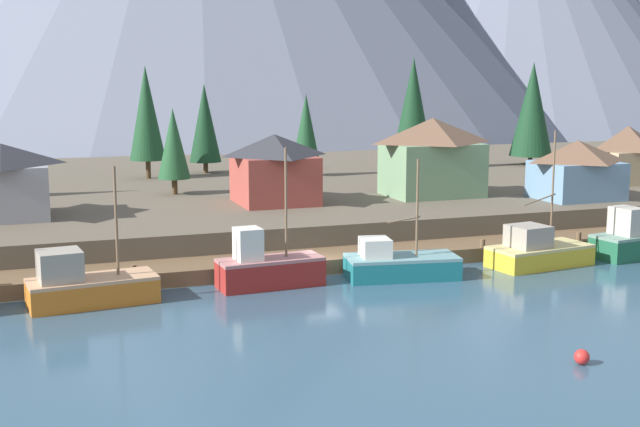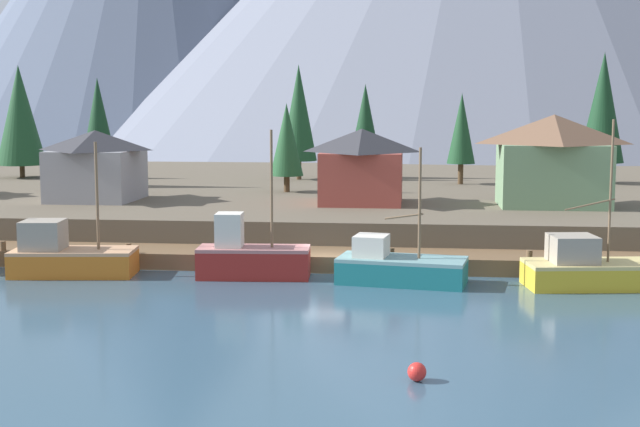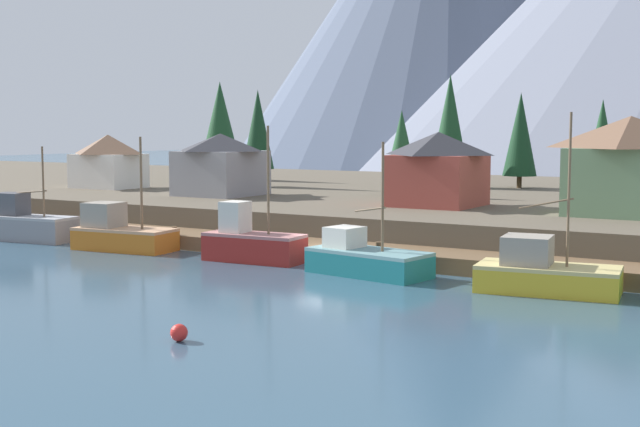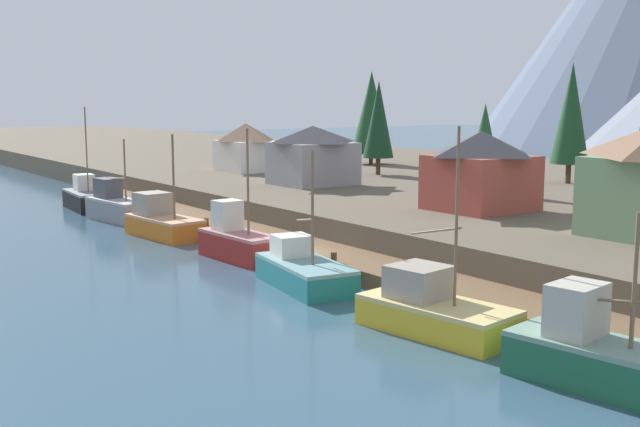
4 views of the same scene
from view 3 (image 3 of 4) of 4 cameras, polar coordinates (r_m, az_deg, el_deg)
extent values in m
cube|color=#335166|center=(71.31, 8.32, -1.55)|extent=(400.00, 400.00, 1.00)
cube|color=brown|center=(55.16, 1.06, -2.55)|extent=(80.00, 4.00, 1.00)
cylinder|color=brown|center=(72.01, -19.37, -0.70)|extent=(0.36, 0.36, 1.60)
cylinder|color=brown|center=(66.06, -14.95, -1.12)|extent=(0.36, 0.36, 1.60)
cylinder|color=brown|center=(60.59, -9.68, -1.60)|extent=(0.36, 0.36, 1.60)
cylinder|color=brown|center=(55.73, -3.43, -2.16)|extent=(0.36, 0.36, 1.60)
cylinder|color=brown|center=(51.66, 3.91, -2.78)|extent=(0.36, 0.36, 1.60)
cylinder|color=brown|center=(48.57, 12.34, -3.44)|extent=(0.36, 0.36, 1.60)
cube|color=brown|center=(82.26, 11.58, 0.58)|extent=(400.00, 56.00, 2.50)
cone|color=slate|center=(204.43, 17.70, 10.39)|extent=(80.07, 80.07, 52.37)
cube|color=gray|center=(67.80, -18.75, -1.03)|extent=(7.38, 3.56, 1.67)
cube|color=#9F9FA2|center=(67.70, -18.77, -0.24)|extent=(7.38, 3.56, 0.20)
cube|color=#4C4C51|center=(68.86, -19.91, 0.61)|extent=(2.54, 1.94, 1.70)
cylinder|color=brown|center=(66.58, -17.99, 2.03)|extent=(0.15, 0.15, 5.22)
cylinder|color=brown|center=(67.40, -18.70, 1.38)|extent=(2.86, 0.46, 0.35)
cube|color=#CC6B1E|center=(60.71, -12.89, -1.77)|extent=(7.38, 3.72, 1.36)
cube|color=tan|center=(60.61, -12.91, -1.04)|extent=(7.38, 3.72, 0.20)
cube|color=gray|center=(61.59, -14.21, -0.07)|extent=(2.56, 2.52, 1.71)
cylinder|color=brown|center=(59.44, -11.85, 2.00)|extent=(0.17, 0.17, 6.30)
cube|color=maroon|center=(54.26, -4.41, -2.38)|extent=(6.60, 2.85, 1.60)
cube|color=#AD6C6A|center=(54.14, -4.42, -1.43)|extent=(6.60, 2.85, 0.20)
cube|color=silver|center=(54.78, -5.68, -0.22)|extent=(1.61, 1.75, 1.97)
cylinder|color=brown|center=(53.28, -3.48, 2.23)|extent=(0.15, 0.15, 6.78)
cube|color=#196B70|center=(49.21, 3.27, -3.40)|extent=(7.51, 4.21, 1.27)
cube|color=#679496|center=(49.10, 3.27, -2.55)|extent=(7.51, 4.21, 0.20)
cube|color=silver|center=(50.08, 1.66, -1.58)|extent=(2.10, 2.28, 1.20)
cylinder|color=brown|center=(48.18, 4.20, 1.11)|extent=(0.16, 0.16, 6.20)
cylinder|color=brown|center=(48.76, 3.37, 0.28)|extent=(2.16, 0.46, 0.45)
cube|color=gold|center=(45.40, 14.97, -4.38)|extent=(7.48, 4.16, 1.22)
cube|color=tan|center=(45.28, 14.99, -3.49)|extent=(7.48, 4.16, 0.20)
cube|color=gray|center=(45.32, 13.67, -2.38)|extent=(2.72, 2.71, 1.48)
cylinder|color=brown|center=(44.72, 16.28, 1.52)|extent=(0.13, 0.13, 7.80)
cylinder|color=brown|center=(44.92, 14.84, 0.65)|extent=(2.73, 0.48, 0.68)
cube|color=#9E4238|center=(66.00, 7.87, 2.20)|extent=(6.06, 6.45, 3.91)
pyramid|color=#2D2D33|center=(65.89, 7.91, 4.66)|extent=(6.37, 6.77, 1.74)
cube|color=#6B8E66|center=(61.40, 19.92, 1.98)|extent=(7.73, 5.92, 4.59)
pyramid|color=brown|center=(61.30, 20.02, 5.13)|extent=(8.12, 6.22, 2.16)
cube|color=gray|center=(76.54, -6.63, 2.70)|extent=(6.26, 6.67, 3.94)
pyramid|color=#2D2D33|center=(76.45, -6.65, 4.75)|extent=(6.57, 7.01, 1.54)
cube|color=silver|center=(88.23, -13.93, 2.78)|extent=(6.37, 5.00, 3.39)
pyramid|color=brown|center=(88.14, -13.97, 4.51)|extent=(6.68, 5.25, 1.93)
cylinder|color=#4C3823|center=(87.76, 13.15, 2.07)|extent=(0.50, 0.50, 1.21)
cone|color=#14381E|center=(87.60, 13.22, 5.17)|extent=(3.38, 3.38, 8.29)
cylinder|color=#4C3823|center=(87.52, 8.61, 2.36)|extent=(0.50, 0.50, 1.89)
cone|color=#194223|center=(87.38, 8.66, 6.08)|extent=(3.60, 3.60, 9.47)
cylinder|color=#4C3823|center=(87.80, -4.14, 2.40)|extent=(0.50, 0.50, 1.82)
cone|color=#14381E|center=(87.66, -4.16, 5.63)|extent=(3.25, 3.25, 8.06)
cylinder|color=#4C3823|center=(79.42, 18.21, 1.84)|extent=(0.50, 0.50, 1.94)
cone|color=#194223|center=(79.27, 18.30, 4.90)|extent=(2.63, 2.63, 6.56)
cylinder|color=#4C3823|center=(101.10, -6.64, 2.67)|extent=(0.50, 0.50, 1.33)
cone|color=#194223|center=(100.97, -6.68, 5.90)|extent=(4.94, 4.94, 10.08)
cylinder|color=#4C3823|center=(76.06, 5.43, 1.74)|extent=(0.50, 0.50, 1.41)
cone|color=#1E4C28|center=(75.90, 5.46, 4.59)|extent=(2.85, 2.85, 6.17)
sphere|color=red|center=(34.53, -9.39, -7.85)|extent=(0.70, 0.70, 0.70)
camera|label=1|loc=(45.55, -65.41, 8.16)|focal=46.91mm
camera|label=2|loc=(22.93, -73.86, 5.94)|focal=49.22mm
camera|label=4|loc=(22.76, 61.70, 7.47)|focal=42.74mm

